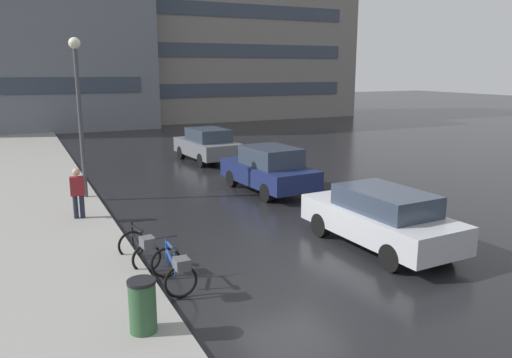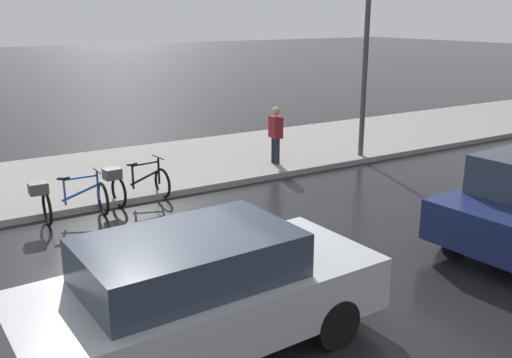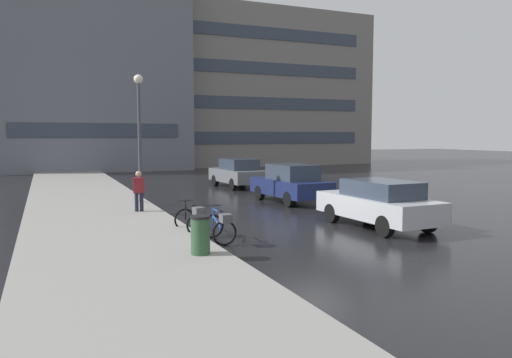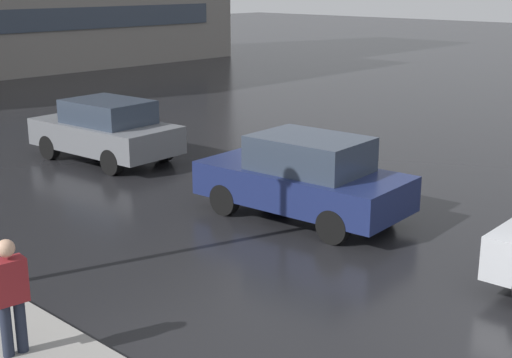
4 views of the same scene
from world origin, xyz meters
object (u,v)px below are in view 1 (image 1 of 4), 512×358
Objects in this scene: car_grey at (207,145)px; pedestrian at (78,192)px; bicycle_second at (141,248)px; streetlamp at (79,98)px; bicycle_nearest at (175,268)px; trash_bin at (143,309)px; car_navy at (269,169)px; car_silver at (381,217)px.

car_grey is 2.56× the size of pedestrian.
car_grey is (6.03, 11.95, 0.34)m from bicycle_second.
streetlamp is at bearing -140.73° from car_grey.
bicycle_nearest reaches higher than bicycle_second.
car_grey reaches higher than trash_bin.
car_navy reaches higher than car_grey.
bicycle_nearest is 0.32× the size of car_silver.
car_navy is 1.03× the size of car_grey.
streetlamp is at bearing 78.76° from pedestrian.
pedestrian reaches higher than trash_bin.
bicycle_second is at bearing -116.76° from car_grey.
car_silver is 1.06× the size of car_grey.
trash_bin reaches higher than bicycle_second.
streetlamp reaches higher than car_navy.
car_grey is 16.47m from trash_bin.
car_silver is at bearing -91.13° from car_grey.
car_grey is (5.68, 13.45, 0.34)m from bicycle_nearest.
car_silver is 4.21× the size of trash_bin.
pedestrian is at bearing 140.27° from car_silver.
bicycle_nearest is 1.01× the size of bicycle_second.
car_grey is at bearing 88.87° from car_silver.
car_navy reaches higher than pedestrian.
car_navy is 7.01m from streetlamp.
bicycle_second is 0.33× the size of car_grey.
pedestrian reaches higher than car_grey.
car_silver reaches higher than bicycle_second.
car_grey is at bearing 67.11° from bicycle_nearest.
car_grey is (0.08, 6.75, -0.02)m from car_navy.
car_grey reaches higher than car_silver.
car_silver is (5.77, -1.30, 0.32)m from bicycle_second.
streetlamp is at bearing 127.30° from car_silver.
trash_bin is at bearing -102.45° from bicycle_second.
trash_bin is at bearing -128.62° from car_navy.
car_grey is 3.97× the size of trash_bin.
car_navy is at bearing 88.43° from car_silver.
trash_bin reaches higher than bicycle_nearest.
bicycle_nearest is at bearing 57.06° from trash_bin.
pedestrian is at bearing -131.62° from car_grey.
bicycle_second is at bearing -138.80° from car_navy.
car_navy reaches higher than bicycle_nearest.
car_grey reaches higher than bicycle_second.
pedestrian is (-6.62, 5.50, 0.13)m from car_silver.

